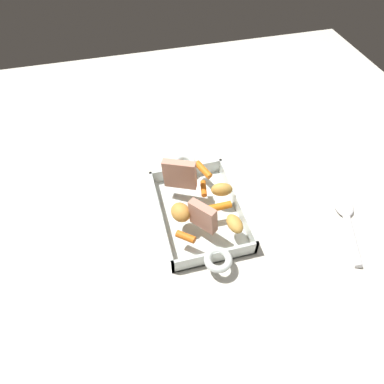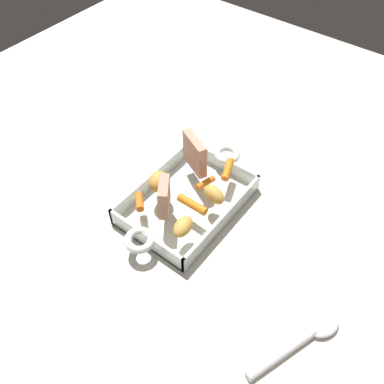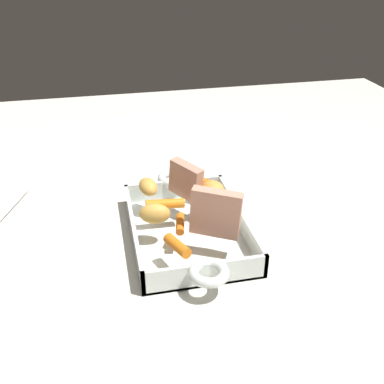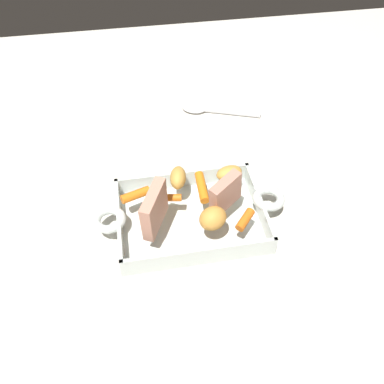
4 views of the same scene
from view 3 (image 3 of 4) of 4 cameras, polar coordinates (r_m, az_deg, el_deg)
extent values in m
plane|color=silver|center=(0.85, -0.52, -5.63)|extent=(1.80, 1.80, 0.00)
cube|color=silver|center=(0.85, -0.52, -5.36)|extent=(0.29, 0.21, 0.01)
cube|color=silver|center=(0.83, -7.37, -5.16)|extent=(0.29, 0.01, 0.05)
cube|color=silver|center=(0.86, 6.03, -3.54)|extent=(0.29, 0.01, 0.05)
cube|color=silver|center=(0.96, -2.26, 0.25)|extent=(0.01, 0.21, 0.05)
cube|color=silver|center=(0.73, 1.77, -10.40)|extent=(0.01, 0.21, 0.05)
torus|color=silver|center=(0.96, -2.47, 1.74)|extent=(0.06, 0.06, 0.02)
torus|color=silver|center=(0.70, 2.15, -10.14)|extent=(0.06, 0.06, 0.02)
cube|color=tan|center=(0.75, 3.02, -2.67)|extent=(0.06, 0.09, 0.09)
cube|color=tan|center=(0.86, -0.79, 1.47)|extent=(0.07, 0.06, 0.08)
cylinder|color=orange|center=(0.78, -1.51, -4.03)|extent=(0.05, 0.02, 0.02)
cylinder|color=orange|center=(0.84, -3.42, -1.51)|extent=(0.02, 0.07, 0.02)
cylinder|color=orange|center=(0.73, -1.88, -6.79)|extent=(0.06, 0.04, 0.02)
cylinder|color=orange|center=(0.91, 1.83, 1.14)|extent=(0.04, 0.05, 0.02)
ellipsoid|color=gold|center=(0.85, 2.65, 0.00)|extent=(0.07, 0.06, 0.04)
ellipsoid|color=gold|center=(0.88, -5.57, 0.66)|extent=(0.06, 0.04, 0.03)
ellipsoid|color=gold|center=(0.79, -4.73, -2.75)|extent=(0.04, 0.06, 0.04)
cylinder|color=white|center=(1.00, -22.28, -1.76)|extent=(0.15, 0.07, 0.02)
camera|label=1|loc=(1.23, 1.84, 39.73)|focal=31.35mm
camera|label=2|loc=(1.20, -30.52, 38.79)|focal=38.85mm
camera|label=4|loc=(0.89, 41.96, 32.64)|focal=37.39mm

